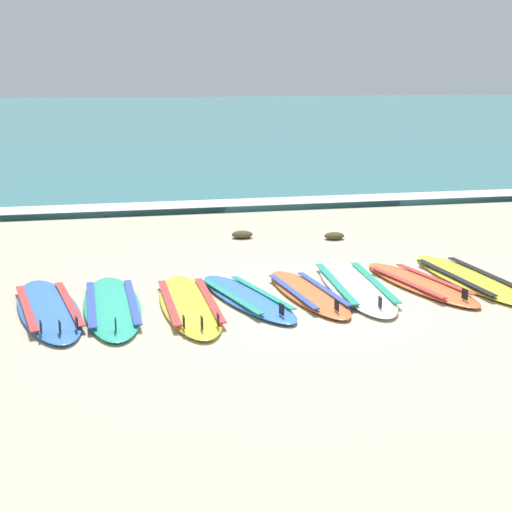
# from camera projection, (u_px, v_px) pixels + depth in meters

# --- Properties ---
(ground_plane) EXTENTS (80.00, 80.00, 0.00)m
(ground_plane) POSITION_uv_depth(u_px,v_px,m) (300.00, 302.00, 8.17)
(ground_plane) COLOR beige
(sea) EXTENTS (80.00, 60.00, 0.10)m
(sea) POSITION_uv_depth(u_px,v_px,m) (120.00, 116.00, 41.74)
(sea) COLOR teal
(sea) RESTS_ON ground
(wave_foam_strip) EXTENTS (80.00, 0.76, 0.11)m
(wave_foam_strip) POSITION_uv_depth(u_px,v_px,m) (210.00, 206.00, 13.62)
(wave_foam_strip) COLOR white
(wave_foam_strip) RESTS_ON ground
(surfboard_0) EXTENTS (0.92, 2.38, 0.18)m
(surfboard_0) POSITION_uv_depth(u_px,v_px,m) (48.00, 309.00, 7.81)
(surfboard_0) COLOR #3875CC
(surfboard_0) RESTS_ON ground
(surfboard_1) EXTENTS (0.58, 2.30, 0.18)m
(surfboard_1) POSITION_uv_depth(u_px,v_px,m) (112.00, 306.00, 7.91)
(surfboard_1) COLOR #2DB793
(surfboard_1) RESTS_ON ground
(surfboard_2) EXTENTS (0.60, 2.32, 0.18)m
(surfboard_2) POSITION_uv_depth(u_px,v_px,m) (189.00, 304.00, 7.97)
(surfboard_2) COLOR yellow
(surfboard_2) RESTS_ON ground
(surfboard_3) EXTENTS (0.96, 2.06, 0.18)m
(surfboard_3) POSITION_uv_depth(u_px,v_px,m) (247.00, 297.00, 8.19)
(surfboard_3) COLOR #3875CC
(surfboard_3) RESTS_ON ground
(surfboard_4) EXTENTS (0.67, 2.01, 0.18)m
(surfboard_4) POSITION_uv_depth(u_px,v_px,m) (308.00, 293.00, 8.36)
(surfboard_4) COLOR orange
(surfboard_4) RESTS_ON ground
(surfboard_5) EXTENTS (0.82, 2.49, 0.18)m
(surfboard_5) POSITION_uv_depth(u_px,v_px,m) (355.00, 285.00, 8.66)
(surfboard_5) COLOR silver
(surfboard_5) RESTS_ON ground
(surfboard_6) EXTENTS (0.86, 2.11, 0.18)m
(surfboard_6) POSITION_uv_depth(u_px,v_px,m) (420.00, 283.00, 8.74)
(surfboard_6) COLOR orange
(surfboard_6) RESTS_ON ground
(surfboard_7) EXTENTS (0.72, 2.40, 0.18)m
(surfboard_7) POSITION_uv_depth(u_px,v_px,m) (470.00, 279.00, 8.94)
(surfboard_7) COLOR yellow
(surfboard_7) RESTS_ON ground
(seaweed_clump_near_shoreline) EXTENTS (0.29, 0.23, 0.10)m
(seaweed_clump_near_shoreline) POSITION_uv_depth(u_px,v_px,m) (334.00, 236.00, 11.20)
(seaweed_clump_near_shoreline) COLOR #4C4228
(seaweed_clump_near_shoreline) RESTS_ON ground
(seaweed_clump_mid_sand) EXTENTS (0.31, 0.25, 0.11)m
(seaweed_clump_mid_sand) POSITION_uv_depth(u_px,v_px,m) (242.00, 234.00, 11.28)
(seaweed_clump_mid_sand) COLOR #4C4228
(seaweed_clump_mid_sand) RESTS_ON ground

